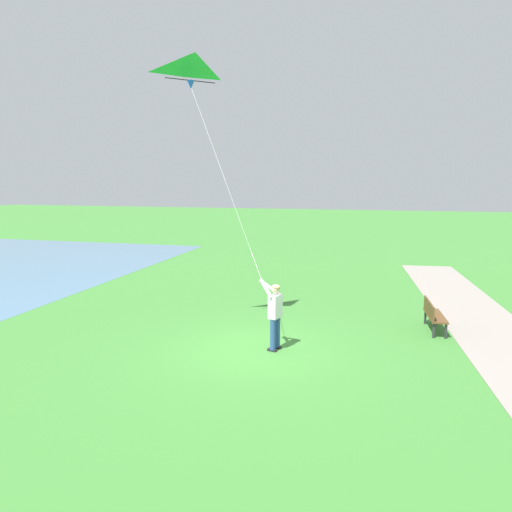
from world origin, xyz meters
TOP-DOWN VIEW (x-y plane):
  - ground_plane at (0.00, 0.00)m, footprint 120.00×120.00m
  - person_kite_flyer at (-0.44, -0.14)m, footprint 0.63×0.50m
  - flying_kite at (1.80, -0.66)m, footprint 2.66×1.54m
  - park_bench_near_walkway at (-4.56, -2.85)m, footprint 0.56×1.53m

SIDE VIEW (x-z plane):
  - ground_plane at x=0.00m, z-range 0.00..0.00m
  - park_bench_near_walkway at x=-4.56m, z-range 0.07..0.95m
  - person_kite_flyer at x=-0.44m, z-range 0.13..1.96m
  - flying_kite at x=1.80m, z-range 4.25..9.94m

